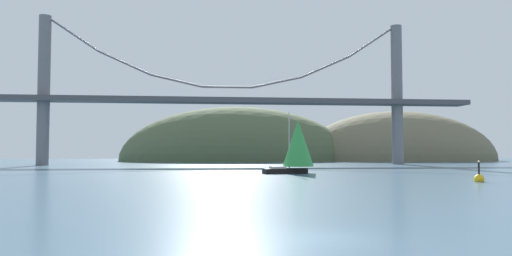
# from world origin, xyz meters

# --- Properties ---
(ground_plane) EXTENTS (360.00, 360.00, 0.00)m
(ground_plane) POSITION_xyz_m (0.00, 0.00, 0.00)
(ground_plane) COLOR #426075
(headland_right) EXTENTS (68.08, 44.00, 33.76)m
(headland_right) POSITION_xyz_m (60.00, 135.00, 0.00)
(headland_right) COLOR #6B664C
(headland_right) RESTS_ON ground_plane
(headland_center) EXTENTS (76.43, 44.00, 35.75)m
(headland_center) POSITION_xyz_m (5.00, 135.00, 0.00)
(headland_center) COLOR #4C5B3D
(headland_center) RESTS_ON ground_plane
(suspension_bridge) EXTENTS (122.48, 6.00, 35.67)m
(suspension_bridge) POSITION_xyz_m (0.00, 95.00, 16.59)
(suspension_bridge) COLOR slate
(suspension_bridge) RESTS_ON ground_plane
(sailboat_green_sail) EXTENTS (8.40, 5.61, 9.33)m
(sailboat_green_sail) POSITION_xyz_m (8.88, 51.45, 4.31)
(sailboat_green_sail) COLOR black
(sailboat_green_sail) RESTS_ON ground_plane
(channel_buoy) EXTENTS (1.10, 1.10, 2.64)m
(channel_buoy) POSITION_xyz_m (25.42, 30.73, 0.37)
(channel_buoy) COLOR gold
(channel_buoy) RESTS_ON ground_plane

